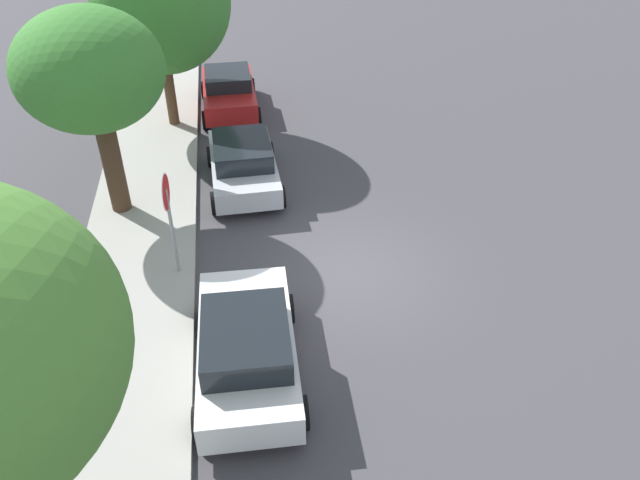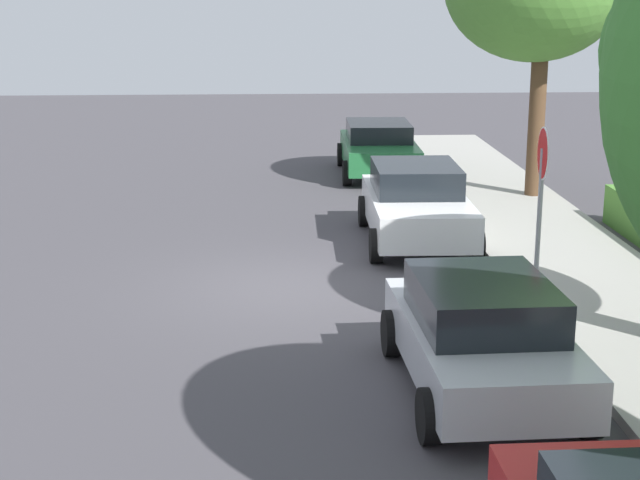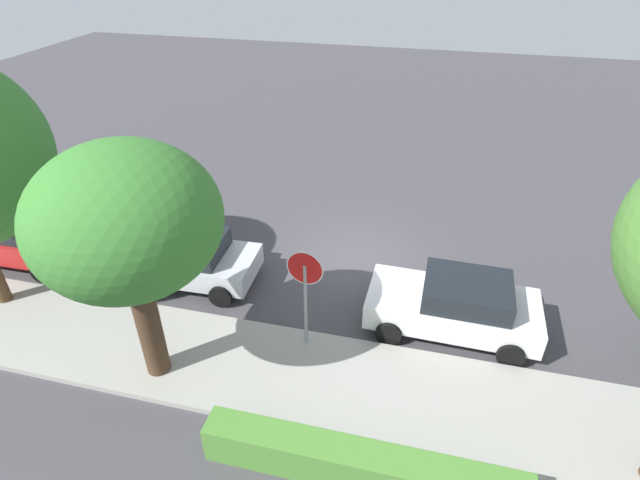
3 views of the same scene
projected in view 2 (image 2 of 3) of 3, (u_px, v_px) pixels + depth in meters
ground_plane at (292, 287)px, 16.50m from camera, size 60.00×60.00×0.00m
sidewalk_curb at (587, 279)px, 16.75m from camera, size 32.00×2.83×0.14m
stop_sign at (541, 179)px, 15.72m from camera, size 0.86×0.09×2.76m
parked_car_white at (417, 203)px, 19.23m from camera, size 4.19×2.14×1.52m
parked_car_silver at (482, 335)px, 12.09m from camera, size 3.99×2.14×1.45m
parked_car_green at (379, 148)px, 26.07m from camera, size 4.16×2.15×1.39m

